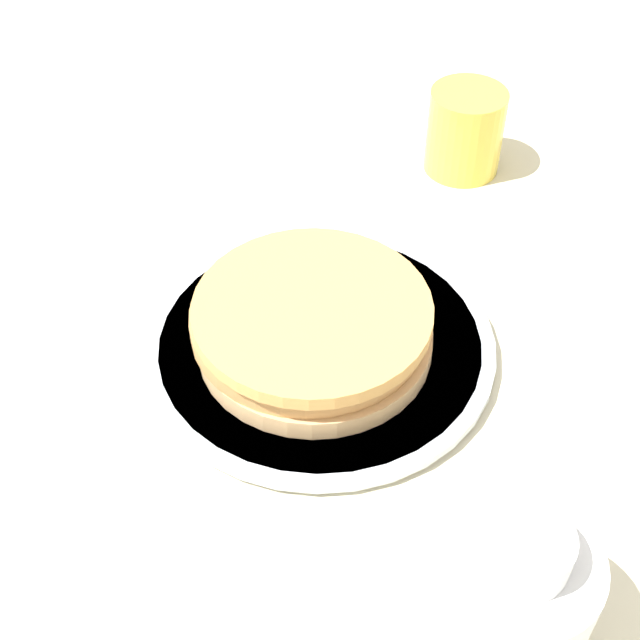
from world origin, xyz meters
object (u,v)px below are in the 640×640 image
juice_glass (465,131)px  cream_jug (510,595)px  plate (320,345)px  pancake_stack (312,325)px

juice_glass → cream_jug: 0.45m
plate → pancake_stack: size_ratio=1.47×
cream_jug → pancake_stack: bearing=-152.2°
plate → juice_glass: bearing=151.9°
plate → cream_jug: cream_jug is taller
pancake_stack → cream_jug: (0.21, 0.11, 0.01)m
pancake_stack → juice_glass: (-0.24, 0.13, 0.01)m
plate → juice_glass: juice_glass is taller
pancake_stack → juice_glass: juice_glass is taller
pancake_stack → cream_jug: size_ratio=1.68×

